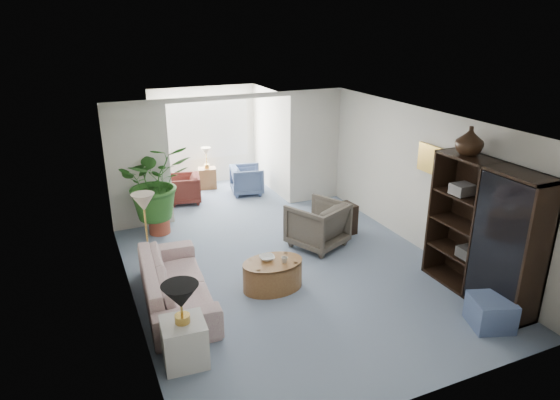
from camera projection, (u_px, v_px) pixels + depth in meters
name	position (u px, v px, depth m)	size (l,w,h in m)	color
floor	(295.00, 275.00, 7.93)	(6.00, 6.00, 0.00)	gray
sunroom_floor	(220.00, 196.00, 11.45)	(2.60, 2.60, 0.00)	gray
back_pier_left	(139.00, 167.00, 9.35)	(1.20, 0.12, 2.50)	silver
back_pier_right	(315.00, 147.00, 10.78)	(1.20, 0.12, 2.50)	silver
back_header	(231.00, 97.00, 9.64)	(2.60, 0.12, 0.10)	silver
window_pane	(204.00, 128.00, 11.88)	(2.20, 0.02, 1.50)	white
window_blinds	(204.00, 128.00, 11.85)	(2.20, 0.02, 1.50)	white
framed_picture	(431.00, 159.00, 8.18)	(0.04, 0.50, 0.40)	beige
sofa	(176.00, 283.00, 7.06)	(2.26, 0.88, 0.66)	beige
end_table	(184.00, 342.00, 5.85)	(0.51, 0.51, 0.56)	beige
table_lamp	(181.00, 296.00, 5.62)	(0.44, 0.44, 0.30)	black
floor_lamp	(143.00, 202.00, 7.54)	(0.36, 0.36, 0.28)	beige
coffee_table	(273.00, 275.00, 7.49)	(0.95, 0.95, 0.45)	brown
coffee_bowl	(267.00, 258.00, 7.47)	(0.23, 0.23, 0.06)	silver
coffee_cup	(284.00, 260.00, 7.37)	(0.10, 0.10, 0.09)	#BCB4A4
wingback_chair	(317.00, 225.00, 8.83)	(0.89, 0.92, 0.83)	#5A5447
side_table_dark	(342.00, 219.00, 9.39)	(0.48, 0.39, 0.58)	black
entertainment_cabinet	(484.00, 232.00, 7.03)	(0.49, 1.85, 2.05)	black
cabinet_urn	(470.00, 141.00, 7.03)	(0.40, 0.40, 0.42)	black
ottoman	(491.00, 312.00, 6.57)	(0.52, 0.52, 0.42)	#4C5A83
plant_pot	(160.00, 225.00, 9.45)	(0.40, 0.40, 0.32)	#A64630
house_plant	(155.00, 181.00, 9.14)	(1.31, 1.14, 1.46)	#2C6322
sunroom_chair_blue	(247.00, 180.00, 11.52)	(0.71, 0.73, 0.66)	#4C5A83
sunroom_chair_maroon	(184.00, 189.00, 10.96)	(0.68, 0.70, 0.64)	#54201C
sunroom_table	(207.00, 178.00, 11.91)	(0.41, 0.32, 0.51)	brown
shelf_clutter	(480.00, 217.00, 6.99)	(0.30, 1.16, 1.06)	#2A2521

